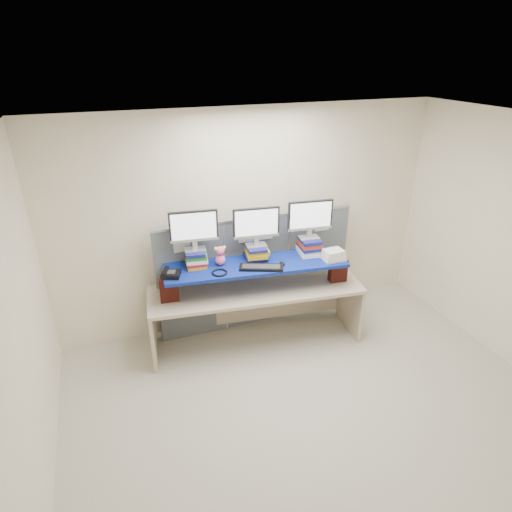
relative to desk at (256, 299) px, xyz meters
name	(u,v)px	position (x,y,z in m)	size (l,w,h in m)	color
room	(328,297)	(0.17, -1.37, 0.78)	(5.00, 4.00, 2.80)	#F7E8CB
cubicle_partition	(257,271)	(0.17, 0.41, 0.15)	(2.60, 0.06, 1.53)	#4F565E
desk	(256,299)	(0.00, 0.00, 0.00)	(2.64, 1.08, 0.78)	#C0AE93
brick_pier_left	(169,289)	(-1.02, 0.08, 0.30)	(0.21, 0.12, 0.29)	maroon
brick_pier_right	(338,270)	(1.01, -0.18, 0.30)	(0.21, 0.12, 0.29)	maroon
blue_board	(256,265)	(0.00, 0.00, 0.46)	(2.14, 0.53, 0.04)	navy
book_stack_left	(196,258)	(-0.66, 0.21, 0.58)	(0.29, 0.32, 0.19)	gold
book_stack_center	(256,252)	(0.05, 0.12, 0.57)	(0.29, 0.32, 0.17)	navy
book_stack_right	(309,246)	(0.70, 0.03, 0.59)	(0.28, 0.31, 0.21)	white
monitor_left	(194,228)	(-0.66, 0.21, 0.95)	(0.54, 0.18, 0.47)	#AEAFB4
monitor_center	(256,225)	(0.05, 0.11, 0.93)	(0.54, 0.18, 0.47)	#AEAFB4
monitor_right	(310,217)	(0.69, 0.03, 0.96)	(0.54, 0.18, 0.47)	#AEAFB4
keyboard	(261,267)	(0.01, -0.14, 0.50)	(0.52, 0.34, 0.03)	black
mouse	(282,263)	(0.28, -0.13, 0.50)	(0.05, 0.10, 0.03)	black
desk_phone	(170,274)	(-0.99, 0.04, 0.51)	(0.25, 0.24, 0.08)	black
headset	(220,272)	(-0.47, -0.08, 0.49)	(0.18, 0.18, 0.02)	black
plush_toy	(220,256)	(-0.40, 0.11, 0.61)	(0.14, 0.10, 0.24)	pink
binder_stack	(333,255)	(0.90, -0.22, 0.54)	(0.26, 0.21, 0.12)	beige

